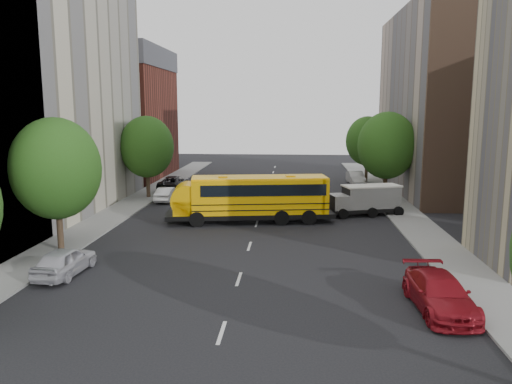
# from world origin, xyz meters

# --- Properties ---
(ground) EXTENTS (120.00, 120.00, 0.00)m
(ground) POSITION_xyz_m (0.00, 0.00, 0.00)
(ground) COLOR black
(ground) RESTS_ON ground
(sidewalk_left) EXTENTS (3.00, 80.00, 0.12)m
(sidewalk_left) POSITION_xyz_m (-11.50, 5.00, 0.06)
(sidewalk_left) COLOR slate
(sidewalk_left) RESTS_ON ground
(sidewalk_right) EXTENTS (3.00, 80.00, 0.12)m
(sidewalk_right) POSITION_xyz_m (11.50, 5.00, 0.06)
(sidewalk_right) COLOR slate
(sidewalk_right) RESTS_ON ground
(lane_markings) EXTENTS (0.15, 64.00, 0.01)m
(lane_markings) POSITION_xyz_m (0.00, 10.00, 0.01)
(lane_markings) COLOR silver
(lane_markings) RESTS_ON ground
(building_left_cream) EXTENTS (10.00, 26.00, 20.00)m
(building_left_cream) POSITION_xyz_m (-18.00, 6.00, 10.00)
(building_left_cream) COLOR #BDB498
(building_left_cream) RESTS_ON ground
(building_left_redbrick) EXTENTS (10.00, 15.00, 13.00)m
(building_left_redbrick) POSITION_xyz_m (-18.00, 28.00, 6.50)
(building_left_redbrick) COLOR maroon
(building_left_redbrick) RESTS_ON ground
(building_right_far) EXTENTS (10.00, 22.00, 18.00)m
(building_right_far) POSITION_xyz_m (18.00, 20.00, 9.00)
(building_right_far) COLOR tan
(building_right_far) RESTS_ON ground
(building_right_sidewall) EXTENTS (10.10, 0.30, 18.00)m
(building_right_sidewall) POSITION_xyz_m (18.00, 9.00, 9.00)
(building_right_sidewall) COLOR brown
(building_right_sidewall) RESTS_ON ground
(street_tree_1) EXTENTS (5.12, 5.12, 7.90)m
(street_tree_1) POSITION_xyz_m (-11.00, -4.00, 4.95)
(street_tree_1) COLOR #38281C
(street_tree_1) RESTS_ON ground
(street_tree_2) EXTENTS (4.99, 4.99, 7.71)m
(street_tree_2) POSITION_xyz_m (-11.00, 14.00, 4.83)
(street_tree_2) COLOR #38281C
(street_tree_2) RESTS_ON ground
(street_tree_4) EXTENTS (5.25, 5.25, 8.10)m
(street_tree_4) POSITION_xyz_m (11.00, 14.00, 5.08)
(street_tree_4) COLOR #38281C
(street_tree_4) RESTS_ON ground
(street_tree_5) EXTENTS (4.86, 4.86, 7.51)m
(street_tree_5) POSITION_xyz_m (11.00, 26.00, 4.70)
(street_tree_5) COLOR #38281C
(street_tree_5) RESTS_ON ground
(school_bus) EXTENTS (12.66, 4.66, 3.49)m
(school_bus) POSITION_xyz_m (-0.64, 4.63, 1.95)
(school_bus) COLOR black
(school_bus) RESTS_ON ground
(safari_truck) EXTENTS (5.88, 3.42, 2.38)m
(safari_truck) POSITION_xyz_m (8.41, 7.75, 1.26)
(safari_truck) COLOR black
(safari_truck) RESTS_ON ground
(parked_car_0) EXTENTS (2.01, 4.41, 1.47)m
(parked_car_0) POSITION_xyz_m (-8.89, -8.00, 0.73)
(parked_car_0) COLOR silver
(parked_car_0) RESTS_ON ground
(parked_car_1) EXTENTS (1.54, 4.02, 1.31)m
(parked_car_1) POSITION_xyz_m (-8.80, 12.48, 0.65)
(parked_car_1) COLOR white
(parked_car_1) RESTS_ON ground
(parked_car_2) EXTENTS (2.74, 5.63, 1.54)m
(parked_car_2) POSITION_xyz_m (-9.60, 18.32, 0.77)
(parked_car_2) COLOR black
(parked_car_2) RESTS_ON ground
(parked_car_3) EXTENTS (2.40, 5.32, 1.51)m
(parked_car_3) POSITION_xyz_m (8.80, -11.23, 0.76)
(parked_car_3) COLOR maroon
(parked_car_3) RESTS_ON ground
(parked_car_4) EXTENTS (1.81, 4.20, 1.41)m
(parked_car_4) POSITION_xyz_m (9.19, 15.57, 0.71)
(parked_car_4) COLOR #374360
(parked_car_4) RESTS_ON ground
(parked_car_5) EXTENTS (1.84, 4.50, 1.45)m
(parked_car_5) POSITION_xyz_m (9.60, 24.24, 0.73)
(parked_car_5) COLOR #A3A29D
(parked_car_5) RESTS_ON ground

